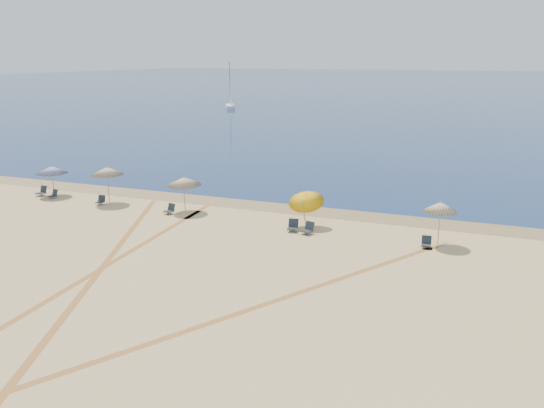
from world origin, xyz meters
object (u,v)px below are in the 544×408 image
Objects in this scene: chair_0 at (42,191)px; chair_6 at (426,243)px; sailboat_1 at (230,94)px; umbrella_2 at (184,181)px; chair_4 at (293,226)px; umbrella_3 at (306,198)px; umbrella_4 at (441,207)px; umbrella_1 at (107,171)px; chair_2 at (101,200)px; chair_3 at (170,209)px; umbrella_0 at (52,170)px; chair_1 at (53,194)px; chair_5 at (308,229)px.

chair_0 is 1.21× the size of chair_6.
sailboat_1 is at bearing 117.95° from chair_6.
umbrella_2 reaches higher than chair_4.
umbrella_4 reaches higher than umbrella_3.
umbrella_1 is 15.02m from umbrella_3.
umbrella_4 is 23.35m from chair_2.
chair_4 reaches higher than chair_6.
umbrella_1 is 3.51× the size of chair_3.
umbrella_4 is 2.14m from chair_6.
umbrella_1 is 1.06× the size of umbrella_4.
umbrella_4 is at bearing -4.32° from umbrella_3.
chair_2 is (5.82, -0.54, -0.04)m from chair_0.
chair_0 is at bearing -171.41° from chair_3.
umbrella_0 is 2.91× the size of chair_0.
umbrella_2 is 3.19× the size of chair_3.
chair_2 is at bearing -179.07° from umbrella_3.
chair_3 is (11.72, -0.90, -0.03)m from chair_0.
chair_0 is 11.76m from chair_3.
chair_1 is (1.41, -0.36, -0.04)m from chair_0.
umbrella_3 is at bearing 16.70° from chair_3.
umbrella_4 is 17.47m from chair_3.
umbrella_4 is at bearing -2.64° from umbrella_0.
umbrella_4 reaches higher than chair_0.
chair_6 is (28.55, -1.75, -0.04)m from chair_0.
umbrella_1 is 23.05m from umbrella_4.
chair_3 is at bearing -11.66° from chair_2.
chair_0 is 28.61m from chair_6.
sailboat_1 is (-46.54, 73.34, 2.49)m from chair_6.
chair_4 is 1.20× the size of chair_6.
umbrella_2 is at bearing 177.59° from umbrella_3.
umbrella_1 is 5.10m from chair_1.
umbrella_4 reaches higher than umbrella_2.
chair_0 is (-0.77, -0.41, -1.64)m from umbrella_0.
chair_4 is 7.86m from chair_6.
umbrella_1 is at bearing 170.88° from chair_6.
umbrella_0 is 0.93× the size of umbrella_3.
chair_3 is (-0.60, -0.98, -1.78)m from umbrella_2.
sailboat_1 reaches higher than umbrella_0.
umbrella_1 is at bearing 179.88° from umbrella_2.
umbrella_3 is (8.75, -0.37, -0.30)m from umbrella_2.
chair_6 is at bearing -4.44° from umbrella_0.
chair_2 is at bearing -166.06° from chair_5.
umbrella_1 is 1.10× the size of umbrella_2.
umbrella_4 reaches higher than chair_2.
chair_0 is 5.85m from chair_2.
sailboat_1 is at bearing 125.27° from chair_3.
chair_3 reaches higher than chair_6.
umbrella_2 is at bearing -95.85° from sailboat_1.
chair_1 is 0.95× the size of chair_4.
umbrella_1 is (5.30, -0.32, 0.36)m from umbrella_0.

